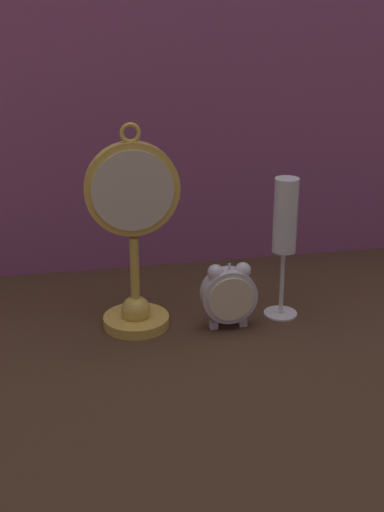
% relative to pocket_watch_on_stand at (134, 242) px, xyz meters
% --- Properties ---
extents(ground_plane, '(4.00, 4.00, 0.00)m').
position_rel_pocket_watch_on_stand_xyz_m(ground_plane, '(0.09, -0.08, -0.14)').
color(ground_plane, '#422D1E').
extents(fabric_backdrop_drape, '(1.34, 0.01, 0.76)m').
position_rel_pocket_watch_on_stand_xyz_m(fabric_backdrop_drape, '(0.09, 0.25, 0.24)').
color(fabric_backdrop_drape, '#8E4C7F').
rests_on(fabric_backdrop_drape, ground_plane).
extents(pocket_watch_on_stand, '(0.14, 0.10, 0.32)m').
position_rel_pocket_watch_on_stand_xyz_m(pocket_watch_on_stand, '(0.00, 0.00, 0.00)').
color(pocket_watch_on_stand, gold).
rests_on(pocket_watch_on_stand, ground_plane).
extents(alarm_clock_twin_bell, '(0.08, 0.03, 0.11)m').
position_rel_pocket_watch_on_stand_xyz_m(alarm_clock_twin_bell, '(0.14, -0.03, -0.08)').
color(alarm_clock_twin_bell, silver).
rests_on(alarm_clock_twin_bell, ground_plane).
extents(champagne_flute, '(0.05, 0.05, 0.23)m').
position_rel_pocket_watch_on_stand_xyz_m(champagne_flute, '(0.23, -0.01, 0.01)').
color(champagne_flute, silver).
rests_on(champagne_flute, ground_plane).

